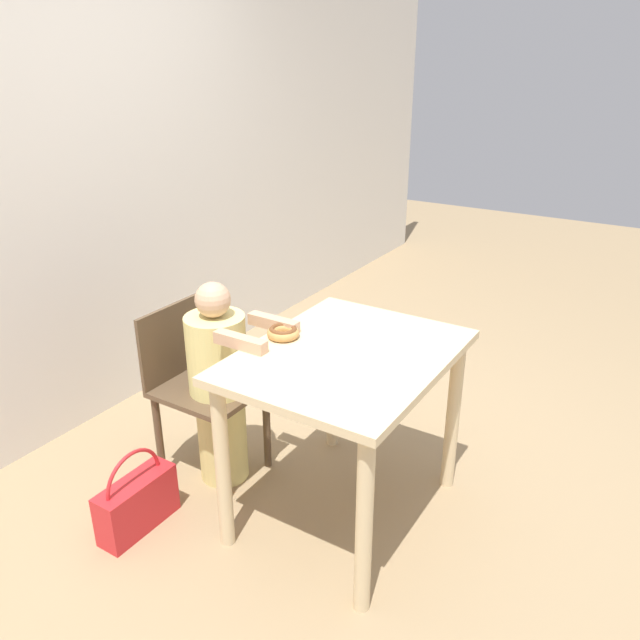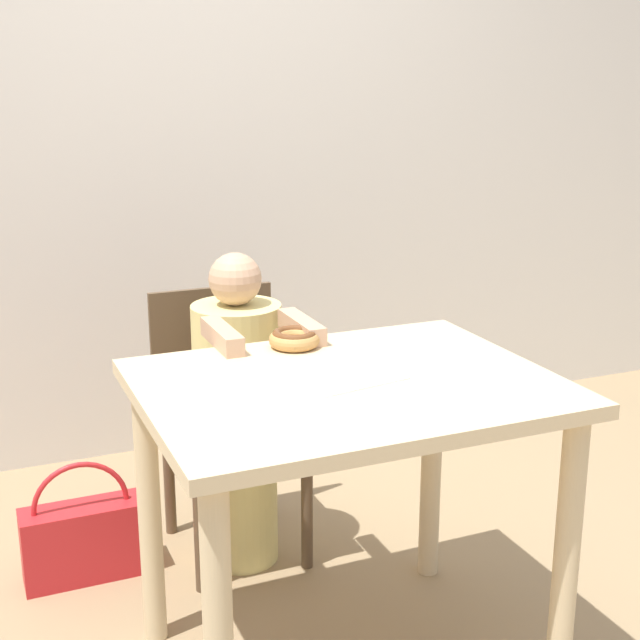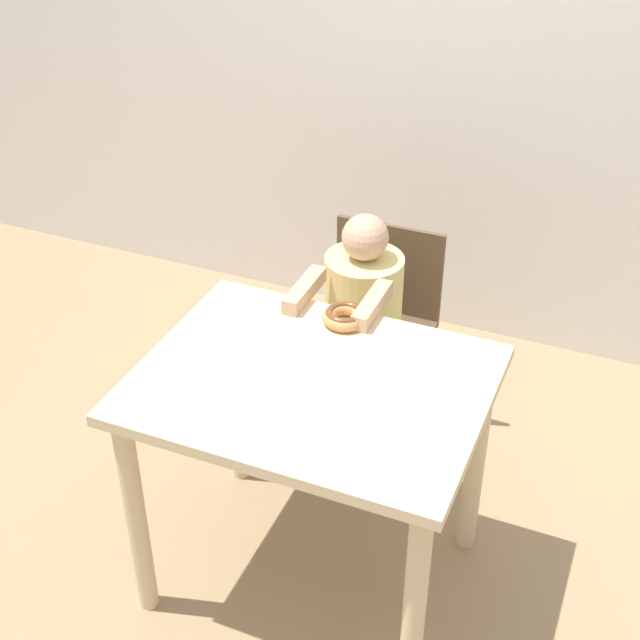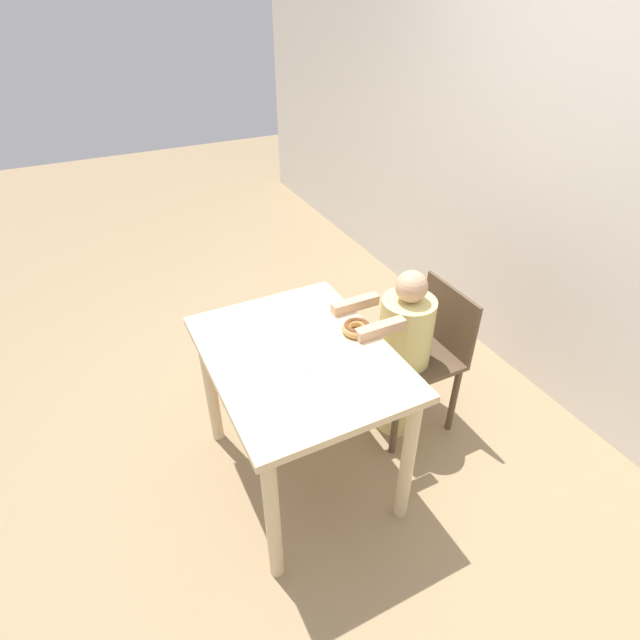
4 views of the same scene
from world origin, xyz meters
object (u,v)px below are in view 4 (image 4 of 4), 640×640
Objects in this scene: child_figure at (402,356)px; handbag at (365,354)px; chair at (420,356)px; donut at (357,328)px.

child_figure is 2.60× the size of handbag.
chair is 0.57m from handbag.
donut is at bearing -79.79° from child_figure.
donut reaches higher than handbag.
child_figure is 7.26× the size of donut.
chair is at bearing 4.59° from handbag.
chair is 0.83× the size of child_figure.
handbag is at bearing 170.29° from child_figure.
chair is 6.06× the size of donut.
child_figure is at bearing 100.21° from donut.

